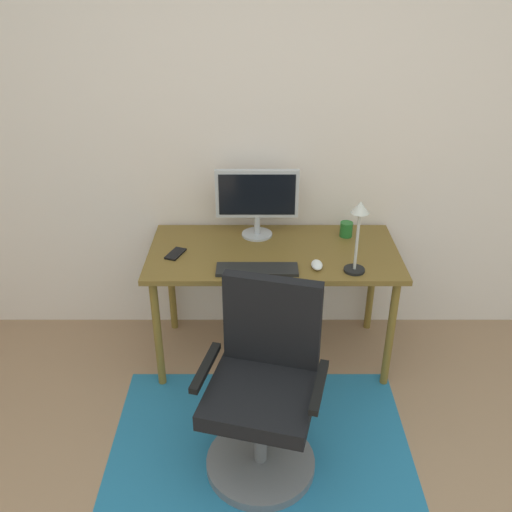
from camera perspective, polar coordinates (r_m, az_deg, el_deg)
name	(u,v)px	position (r m, az deg, el deg)	size (l,w,h in m)	color
wall_back	(265,129)	(3.28, 0.97, 12.92)	(6.00, 0.10, 2.60)	silver
area_rug	(261,450)	(2.94, 0.47, -19.25)	(1.50, 1.14, 0.01)	teal
desk	(274,262)	(3.15, 1.82, -0.59)	(1.40, 0.67, 0.72)	brown
monitor	(257,197)	(3.19, 0.13, 6.04)	(0.48, 0.18, 0.41)	#B2B2B7
keyboard	(257,269)	(2.91, 0.14, -1.39)	(0.43, 0.13, 0.02)	black
computer_mouse	(317,265)	(2.95, 6.29, -0.91)	(0.06, 0.10, 0.03)	white
coffee_cup	(346,229)	(3.30, 9.27, 2.72)	(0.07, 0.07, 0.09)	#226828
cell_phone	(176,254)	(3.10, -8.24, 0.24)	(0.07, 0.14, 0.01)	black
desk_lamp	(359,226)	(2.84, 10.50, 3.07)	(0.11, 0.11, 0.39)	black
office_chair	(264,398)	(2.63, 0.82, -14.35)	(0.62, 0.57, 0.94)	slate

